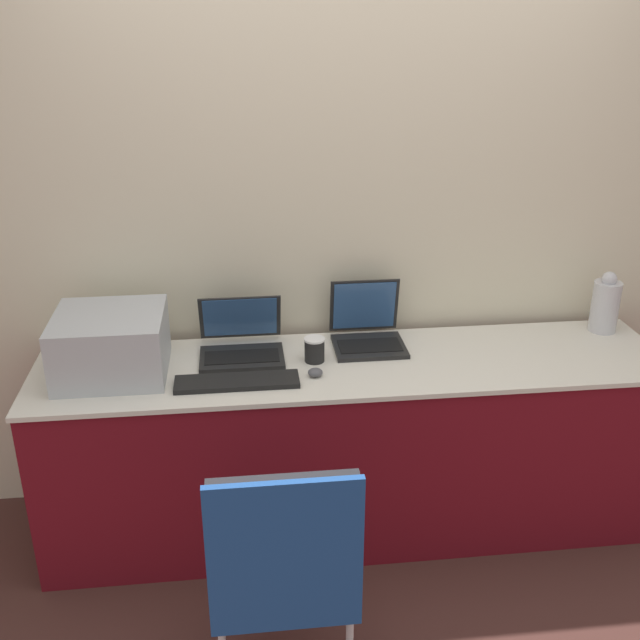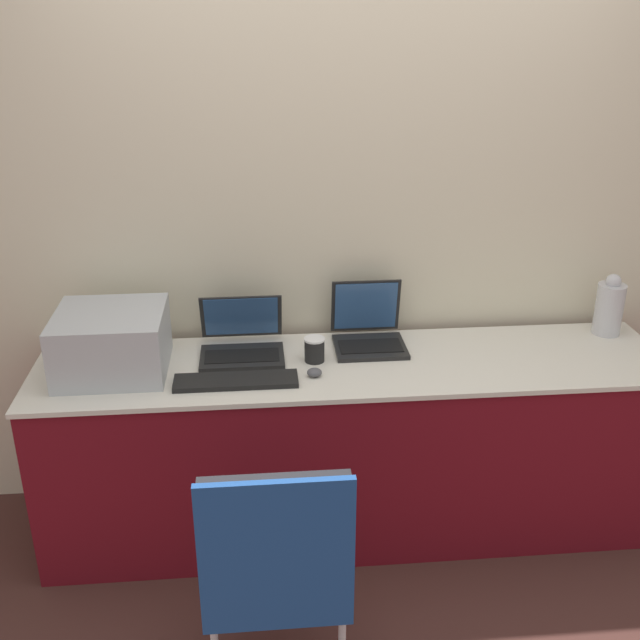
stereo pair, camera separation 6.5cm
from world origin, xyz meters
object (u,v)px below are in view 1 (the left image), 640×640
at_px(coffee_cup, 314,350).
at_px(metal_pitcher, 605,304).
at_px(laptop_left, 241,343).
at_px(mouse, 315,373).
at_px(chair, 283,561).
at_px(printer, 111,342).
at_px(laptop_right, 367,331).
at_px(external_keyboard, 237,382).

xyz_separation_m(coffee_cup, metal_pitcher, (1.30, 0.16, 0.07)).
relative_size(coffee_cup, metal_pitcher, 0.37).
bearing_deg(laptop_left, mouse, -40.17).
relative_size(metal_pitcher, chair, 0.29).
bearing_deg(laptop_left, printer, -167.22).
relative_size(printer, coffee_cup, 4.15).
distance_m(printer, laptop_right, 1.05).
distance_m(laptop_right, metal_pitcher, 1.06).
bearing_deg(mouse, printer, 171.06).
bearing_deg(mouse, laptop_left, 139.83).
bearing_deg(chair, laptop_right, 67.52).
height_order(laptop_left, mouse, laptop_left).
distance_m(coffee_cup, metal_pitcher, 1.32).
relative_size(laptop_right, chair, 0.32).
height_order(metal_pitcher, chair, metal_pitcher).
height_order(external_keyboard, metal_pitcher, metal_pitcher).
distance_m(laptop_left, laptop_right, 0.54).
bearing_deg(coffee_cup, chair, -102.08).
height_order(external_keyboard, coffee_cup, coffee_cup).
xyz_separation_m(printer, metal_pitcher, (2.10, 0.17, -0.01)).
xyz_separation_m(external_keyboard, chair, (0.12, -0.75, -0.23)).
bearing_deg(metal_pitcher, chair, -144.34).
distance_m(external_keyboard, mouse, 0.31).
bearing_deg(laptop_right, metal_pitcher, 0.89).
bearing_deg(mouse, metal_pitcher, 12.66).
height_order(laptop_left, external_keyboard, laptop_left).
relative_size(external_keyboard, metal_pitcher, 1.73).
relative_size(external_keyboard, chair, 0.50).
relative_size(laptop_left, chair, 0.36).
bearing_deg(external_keyboard, chair, -80.91).
bearing_deg(metal_pitcher, external_keyboard, -168.64).
distance_m(mouse, chair, 0.84).
bearing_deg(chair, printer, 123.62).
distance_m(metal_pitcher, chair, 1.88).
height_order(external_keyboard, chair, chair).
relative_size(laptop_left, metal_pitcher, 1.24).
height_order(laptop_right, chair, laptop_right).
bearing_deg(metal_pitcher, printer, -175.32).
relative_size(laptop_right, external_keyboard, 0.63).
bearing_deg(laptop_right, laptop_left, -175.61).
height_order(printer, mouse, printer).
xyz_separation_m(printer, mouse, (0.79, -0.12, -0.12)).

